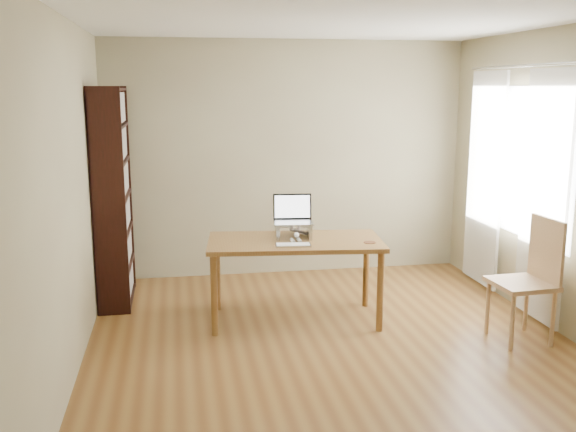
% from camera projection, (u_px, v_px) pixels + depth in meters
% --- Properties ---
extents(room, '(4.04, 4.54, 2.64)m').
position_uv_depth(room, '(341.00, 190.00, 4.99)').
color(room, brown).
rests_on(room, ground).
extents(bookshelf, '(0.30, 0.90, 2.10)m').
position_uv_depth(bookshelf, '(113.00, 196.00, 6.21)').
color(bookshelf, black).
rests_on(bookshelf, ground).
extents(curtains, '(0.03, 1.90, 2.25)m').
position_uv_depth(curtains, '(512.00, 185.00, 6.10)').
color(curtains, white).
rests_on(curtains, ground).
extents(desk, '(1.62, 0.94, 0.75)m').
position_uv_depth(desk, '(295.00, 249.00, 5.74)').
color(desk, brown).
rests_on(desk, ground).
extents(laptop_stand, '(0.32, 0.25, 0.13)m').
position_uv_depth(laptop_stand, '(293.00, 229.00, 5.79)').
color(laptop_stand, silver).
rests_on(laptop_stand, desk).
extents(laptop, '(0.38, 0.33, 0.25)m').
position_uv_depth(laptop, '(292.00, 215.00, 5.83)').
color(laptop, silver).
rests_on(laptop, laptop_stand).
extents(keyboard, '(0.32, 0.16, 0.02)m').
position_uv_depth(keyboard, '(293.00, 245.00, 5.50)').
color(keyboard, silver).
rests_on(keyboard, desk).
extents(coaster, '(0.11, 0.11, 0.01)m').
position_uv_depth(coaster, '(370.00, 242.00, 5.62)').
color(coaster, brown).
rests_on(coaster, desk).
extents(cat, '(0.25, 0.48, 0.16)m').
position_uv_depth(cat, '(292.00, 230.00, 5.82)').
color(cat, '#423934').
rests_on(cat, desk).
extents(chair, '(0.49, 0.49, 1.04)m').
position_uv_depth(chair, '(531.00, 275.00, 5.30)').
color(chair, tan).
rests_on(chair, ground).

